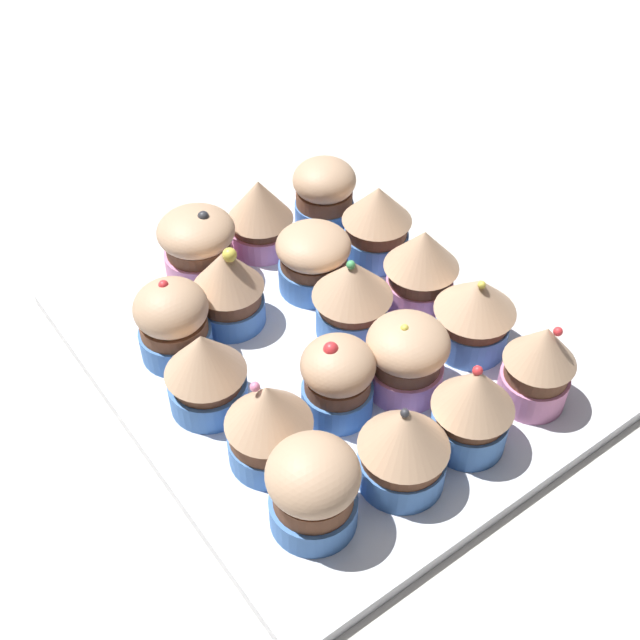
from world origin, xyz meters
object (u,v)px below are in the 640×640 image
Objects in this scene: cupcake_1 at (475,312)px; cupcake_8 at (313,259)px; cupcake_6 at (407,356)px; baking_tray at (320,352)px; cupcake_7 at (350,294)px; cupcake_10 at (404,446)px; cupcake_0 at (538,365)px; cupcake_2 at (421,267)px; cupcake_9 at (260,214)px; cupcake_3 at (377,222)px; cupcake_13 at (198,245)px; cupcake_17 at (173,321)px; cupcake_4 at (324,193)px; cupcake_11 at (338,379)px; cupcake_5 at (473,407)px; cupcake_14 at (313,487)px; cupcake_12 at (228,286)px; cupcake_16 at (204,369)px; cupcake_15 at (269,423)px.

cupcake_1 reaches higher than cupcake_8.
baking_tray is at bearing 20.14° from cupcake_6.
cupcake_1 is 0.96× the size of cupcake_7.
cupcake_7 is at bearing -24.18° from cupcake_10.
cupcake_2 is at bearing -0.85° from cupcake_0.
cupcake_1 is 1.00× the size of cupcake_9.
cupcake_3 reaches higher than cupcake_13.
cupcake_10 is (-6.63, 12.92, -0.04)cm from cupcake_1.
cupcake_0 is 28.33cm from cupcake_9.
cupcake_17 is (19.86, 6.56, -0.15)cm from cupcake_10.
cupcake_0 is 27.04cm from cupcake_4.
cupcake_10 is 20.91cm from cupcake_17.
cupcake_11 is 14.01cm from cupcake_17.
cupcake_5 is 1.07× the size of cupcake_9.
cupcake_0 is 12.68cm from cupcake_10.
cupcake_14 reaches higher than cupcake_6.
cupcake_12 is 1.08× the size of cupcake_16.
baking_tray is 5.46× the size of cupcake_16.
cupcake_7 is 0.98× the size of cupcake_15.
cupcake_10 is (-20.05, 13.96, -0.23)cm from cupcake_3.
baking_tray is at bearing -122.77° from cupcake_17.
cupcake_5 is at bearing 135.02° from cupcake_1.
cupcake_4 is 0.95× the size of cupcake_9.
cupcake_10 is 26.98cm from cupcake_13.
cupcake_15 is at bearing 134.85° from cupcake_8.
cupcake_17 is (-0.14, 13.56, 0.35)cm from cupcake_8.
cupcake_16 is at bearing 70.06° from cupcake_1.
cupcake_1 is 21.75cm from cupcake_9.
cupcake_9 is at bearing -26.49° from cupcake_14.
cupcake_14 is at bearing 121.48° from cupcake_2.
baking_tray is at bearing 11.49° from cupcake_5.
cupcake_14 is at bearing -178.17° from cupcake_16.
cupcake_1 is 14.52cm from cupcake_10.
cupcake_2 is 1.06× the size of cupcake_14.
cupcake_0 is 1.00× the size of cupcake_2.
cupcake_5 reaches higher than cupcake_8.
cupcake_11 reaches higher than cupcake_4.
cupcake_14 is (1.12, 19.50, -0.12)cm from cupcake_0.
cupcake_12 reaches higher than cupcake_14.
cupcake_10 is 9.25cm from cupcake_15.
cupcake_8 is at bearing -35.84° from cupcake_14.
cupcake_5 reaches higher than cupcake_14.
cupcake_9 is at bearing -31.58° from cupcake_15.
cupcake_3 is at bearing -73.91° from cupcake_16.
cupcake_8 is (-0.06, 6.96, -0.74)cm from cupcake_3.
cupcake_10 is at bearing 117.15° from cupcake_1.
cupcake_15 is at bearing 135.83° from cupcake_4.
cupcake_10 reaches higher than cupcake_14.
cupcake_9 is at bearing -45.41° from cupcake_16.
cupcake_0 is at bearing -88.92° from cupcake_5.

